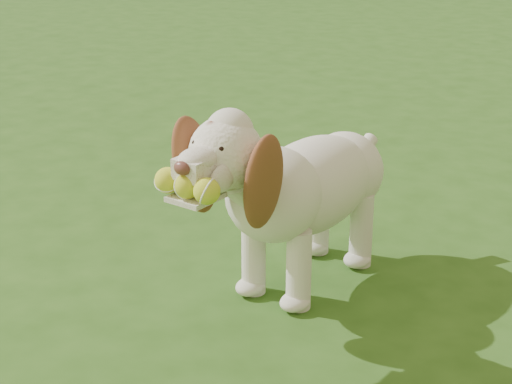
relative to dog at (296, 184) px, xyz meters
The scene contains 2 objects.
ground 0.82m from the dog, 114.38° to the left, with size 80.00×80.00×0.00m, color #274D16.
dog is the anchor object (origin of this frame).
Camera 1 is at (1.64, -3.41, 1.60)m, focal length 60.00 mm.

